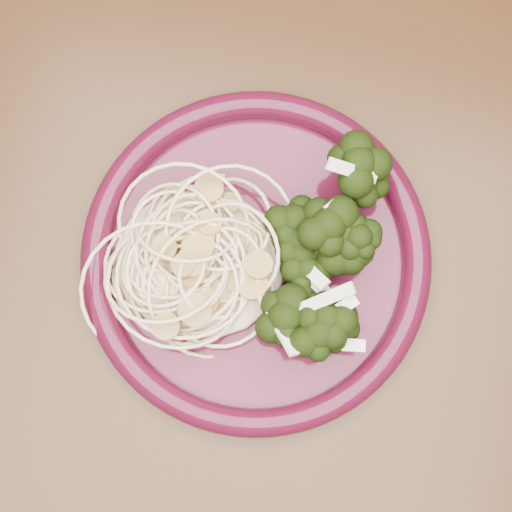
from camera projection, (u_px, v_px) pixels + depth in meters
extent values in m
plane|color=brown|center=(229.00, 354.00, 1.32)|extent=(3.50, 3.50, 0.00)
cube|color=#472814|center=(197.00, 320.00, 0.60)|extent=(1.20, 0.80, 0.04)
cylinder|color=#480E22|center=(256.00, 260.00, 0.59)|extent=(0.35, 0.35, 0.01)
torus|color=#480B21|center=(256.00, 258.00, 0.58)|extent=(0.36, 0.36, 0.02)
ellipsoid|color=beige|center=(198.00, 262.00, 0.57)|extent=(0.17, 0.16, 0.03)
ellipsoid|color=black|center=(328.00, 246.00, 0.56)|extent=(0.13, 0.17, 0.05)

